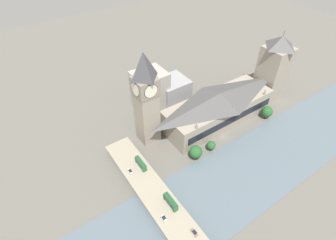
{
  "coord_description": "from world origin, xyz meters",
  "views": [
    {
      "loc": [
        -87.12,
        109.29,
        134.73
      ],
      "look_at": [
        22.63,
        34.09,
        17.12
      ],
      "focal_mm": 28.0,
      "sensor_mm": 36.0,
      "label": 1
    }
  ],
  "objects_px": {
    "double_decker_bus_lead": "(141,163)",
    "car_northbound_tail": "(194,232)",
    "double_decker_bus_mid": "(171,202)",
    "car_northbound_mid": "(130,171)",
    "victoria_tower": "(274,68)",
    "parliament_hall": "(219,107)",
    "car_southbound_mid": "(164,218)",
    "clock_tower": "(146,98)",
    "road_bridge": "(171,217)"
  },
  "relations": [
    {
      "from": "double_decker_bus_lead",
      "to": "car_northbound_mid",
      "type": "bearing_deg",
      "value": 90.98
    },
    {
      "from": "victoria_tower",
      "to": "car_northbound_tail",
      "type": "relative_size",
      "value": 12.96
    },
    {
      "from": "road_bridge",
      "to": "double_decker_bus_mid",
      "type": "height_order",
      "value": "double_decker_bus_mid"
    },
    {
      "from": "parliament_hall",
      "to": "victoria_tower",
      "type": "xyz_separation_m",
      "value": [
        0.06,
        -57.01,
        14.15
      ]
    },
    {
      "from": "parliament_hall",
      "to": "clock_tower",
      "type": "bearing_deg",
      "value": 76.21
    },
    {
      "from": "car_northbound_mid",
      "to": "road_bridge",
      "type": "bearing_deg",
      "value": -173.65
    },
    {
      "from": "victoria_tower",
      "to": "double_decker_bus_mid",
      "type": "height_order",
      "value": "victoria_tower"
    },
    {
      "from": "double_decker_bus_mid",
      "to": "car_northbound_mid",
      "type": "distance_m",
      "value": 32.86
    },
    {
      "from": "parliament_hall",
      "to": "double_decker_bus_mid",
      "type": "height_order",
      "value": "parliament_hall"
    },
    {
      "from": "car_southbound_mid",
      "to": "car_northbound_tail",
      "type": "bearing_deg",
      "value": -150.81
    },
    {
      "from": "victoria_tower",
      "to": "road_bridge",
      "type": "xyz_separation_m",
      "value": [
        -48.2,
        133.47,
        -22.37
      ]
    },
    {
      "from": "parliament_hall",
      "to": "double_decker_bus_lead",
      "type": "distance_m",
      "value": 73.88
    },
    {
      "from": "double_decker_bus_lead",
      "to": "road_bridge",
      "type": "bearing_deg",
      "value": 174.84
    },
    {
      "from": "parliament_hall",
      "to": "road_bridge",
      "type": "distance_m",
      "value": 90.73
    },
    {
      "from": "car_southbound_mid",
      "to": "parliament_hall",
      "type": "bearing_deg",
      "value": -59.77
    },
    {
      "from": "parliament_hall",
      "to": "car_northbound_tail",
      "type": "height_order",
      "value": "parliament_hall"
    },
    {
      "from": "parliament_hall",
      "to": "car_southbound_mid",
      "type": "height_order",
      "value": "parliament_hall"
    },
    {
      "from": "parliament_hall",
      "to": "road_bridge",
      "type": "relative_size",
      "value": 0.66
    },
    {
      "from": "victoria_tower",
      "to": "car_northbound_mid",
      "type": "relative_size",
      "value": 12.99
    },
    {
      "from": "double_decker_bus_lead",
      "to": "car_northbound_mid",
      "type": "relative_size",
      "value": 2.41
    },
    {
      "from": "victoria_tower",
      "to": "road_bridge",
      "type": "distance_m",
      "value": 143.66
    },
    {
      "from": "road_bridge",
      "to": "double_decker_bus_lead",
      "type": "relative_size",
      "value": 12.28
    },
    {
      "from": "clock_tower",
      "to": "double_decker_bus_mid",
      "type": "xyz_separation_m",
      "value": [
        -55.33,
        19.29,
        -27.63
      ]
    },
    {
      "from": "clock_tower",
      "to": "car_northbound_tail",
      "type": "distance_m",
      "value": 82.88
    },
    {
      "from": "road_bridge",
      "to": "car_southbound_mid",
      "type": "relative_size",
      "value": 34.19
    },
    {
      "from": "parliament_hall",
      "to": "road_bridge",
      "type": "bearing_deg",
      "value": 122.2
    },
    {
      "from": "double_decker_bus_lead",
      "to": "car_northbound_tail",
      "type": "relative_size",
      "value": 2.4
    },
    {
      "from": "double_decker_bus_mid",
      "to": "car_northbound_mid",
      "type": "bearing_deg",
      "value": 13.74
    },
    {
      "from": "victoria_tower",
      "to": "parliament_hall",
      "type": "bearing_deg",
      "value": 90.06
    },
    {
      "from": "car_northbound_mid",
      "to": "car_southbound_mid",
      "type": "distance_m",
      "value": 36.65
    },
    {
      "from": "parliament_hall",
      "to": "double_decker_bus_mid",
      "type": "xyz_separation_m",
      "value": [
        -42.17,
        72.88,
        -4.41
      ]
    },
    {
      "from": "clock_tower",
      "to": "car_northbound_tail",
      "type": "height_order",
      "value": "clock_tower"
    },
    {
      "from": "parliament_hall",
      "to": "double_decker_bus_lead",
      "type": "height_order",
      "value": "parliament_hall"
    },
    {
      "from": "victoria_tower",
      "to": "car_northbound_tail",
      "type": "bearing_deg",
      "value": 115.64
    },
    {
      "from": "victoria_tower",
      "to": "car_northbound_mid",
      "type": "distance_m",
      "value": 139.6
    },
    {
      "from": "clock_tower",
      "to": "victoria_tower",
      "type": "height_order",
      "value": "clock_tower"
    },
    {
      "from": "double_decker_bus_lead",
      "to": "car_northbound_tail",
      "type": "height_order",
      "value": "double_decker_bus_lead"
    },
    {
      "from": "road_bridge",
      "to": "double_decker_bus_mid",
      "type": "bearing_deg",
      "value": -30.93
    },
    {
      "from": "clock_tower",
      "to": "victoria_tower",
      "type": "distance_m",
      "value": 111.74
    },
    {
      "from": "parliament_hall",
      "to": "car_northbound_mid",
      "type": "height_order",
      "value": "parliament_hall"
    },
    {
      "from": "double_decker_bus_mid",
      "to": "car_northbound_mid",
      "type": "xyz_separation_m",
      "value": [
        31.86,
        7.79,
        -2.02
      ]
    },
    {
      "from": "car_southbound_mid",
      "to": "double_decker_bus_mid",
      "type": "bearing_deg",
      "value": -58.17
    },
    {
      "from": "double_decker_bus_lead",
      "to": "double_decker_bus_mid",
      "type": "bearing_deg",
      "value": -179.73
    },
    {
      "from": "parliament_hall",
      "to": "victoria_tower",
      "type": "height_order",
      "value": "victoria_tower"
    },
    {
      "from": "parliament_hall",
      "to": "double_decker_bus_lead",
      "type": "relative_size",
      "value": 8.07
    },
    {
      "from": "double_decker_bus_mid",
      "to": "car_northbound_mid",
      "type": "height_order",
      "value": "double_decker_bus_mid"
    },
    {
      "from": "victoria_tower",
      "to": "road_bridge",
      "type": "relative_size",
      "value": 0.44
    },
    {
      "from": "road_bridge",
      "to": "car_northbound_mid",
      "type": "relative_size",
      "value": 29.53
    },
    {
      "from": "victoria_tower",
      "to": "car_northbound_tail",
      "type": "xyz_separation_m",
      "value": [
        -62.03,
        129.21,
        -20.58
      ]
    },
    {
      "from": "double_decker_bus_lead",
      "to": "double_decker_bus_mid",
      "type": "relative_size",
      "value": 1.0
    }
  ]
}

